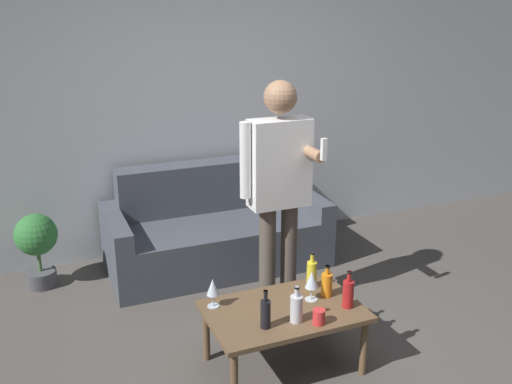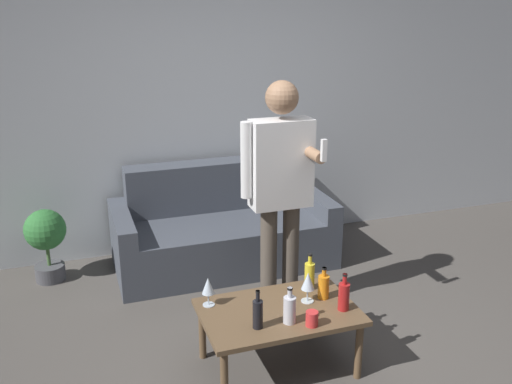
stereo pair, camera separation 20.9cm
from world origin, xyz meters
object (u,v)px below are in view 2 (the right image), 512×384
Objects in this scene: bottle_orange at (324,286)px; person_standing_front at (280,181)px; coffee_table at (279,316)px; couch at (222,229)px.

person_standing_front is at bearing 95.59° from bottle_orange.
bottle_orange reaches higher than coffee_table.
couch is at bearing 86.80° from coffee_table.
couch is 1.56m from coffee_table.
couch is 1.08× the size of person_standing_front.
couch is 8.76× the size of bottle_orange.
person_standing_front is (0.16, -0.92, 0.68)m from couch.
bottle_orange is (0.22, -1.51, 0.19)m from couch.
person_standing_front reaches higher than couch.
person_standing_front is (0.25, 0.64, 0.62)m from coffee_table.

